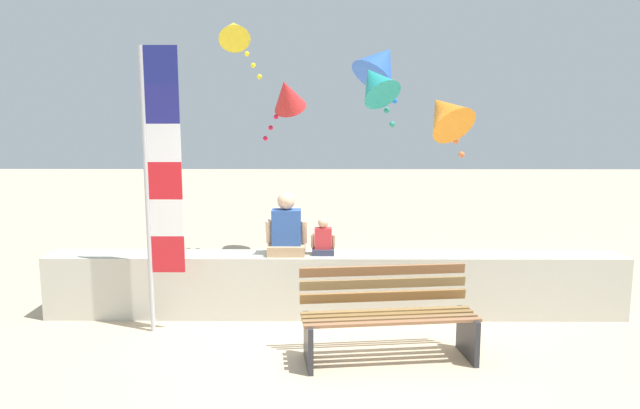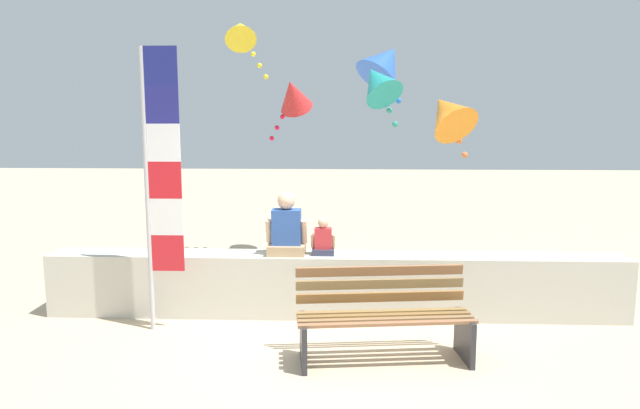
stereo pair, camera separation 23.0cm
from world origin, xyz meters
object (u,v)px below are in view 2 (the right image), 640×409
person_child (323,240)px  kite_yellow (241,32)px  kite_blue (385,63)px  kite_red (293,95)px  flag_banner (158,173)px  park_bench (383,317)px  person_adult (287,230)px  kite_teal (378,82)px  kite_orange (447,113)px

person_child → kite_yellow: (-1.44, 2.91, 2.80)m
kite_blue → person_child: bearing=-115.8°
kite_red → kite_blue: bearing=-42.3°
person_child → flag_banner: (-1.77, -0.55, 0.85)m
park_bench → person_adult: person_adult is taller
kite_yellow → kite_teal: size_ratio=1.20×
park_bench → flag_banner: (-2.41, 0.69, 1.35)m
kite_yellow → flag_banner: bearing=-95.5°
person_adult → person_child: 0.45m
kite_red → kite_yellow: (-0.84, -0.07, 1.01)m
kite_red → kite_yellow: 1.31m
kite_orange → kite_yellow: bearing=143.2°
park_bench → kite_orange: (0.89, 1.93, 2.00)m
kite_red → kite_blue: kite_blue is taller
flag_banner → kite_yellow: 3.98m
flag_banner → kite_teal: bearing=30.2°
kite_teal → kite_blue: 0.88m
person_adult → person_child: person_adult is taller
kite_red → kite_teal: kite_teal is taller
person_adult → kite_teal: 2.26m
kite_red → kite_yellow: size_ratio=1.02×
kite_red → kite_orange: kite_red is taller
flag_banner → kite_orange: size_ratio=3.21×
person_adult → kite_red: (-0.17, 2.98, 1.67)m
person_child → person_adult: bearing=-179.9°
kite_blue → park_bench: bearing=-93.5°
kite_yellow → kite_blue: (2.25, -1.22, -0.60)m
flag_banner → kite_yellow: size_ratio=2.81×
kite_yellow → park_bench: bearing=-63.4°
flag_banner → kite_teal: size_ratio=3.36×
kite_red → kite_yellow: kite_yellow is taller
park_bench → flag_banner: 2.85m
person_adult → person_child: size_ratio=1.68×
flag_banner → kite_blue: 3.68m
flag_banner → kite_red: 3.83m
person_adult → kite_orange: (1.97, 0.68, 1.38)m
kite_yellow → kite_blue: size_ratio=1.05×
park_bench → kite_yellow: 5.70m
park_bench → kite_yellow: size_ratio=1.59×
kite_teal → kite_orange: (0.87, -0.19, -0.39)m
person_adult → kite_red: kite_red is taller
kite_orange → kite_teal: bearing=167.5°
kite_yellow → kite_orange: size_ratio=1.14×
person_adult → kite_teal: size_ratio=0.81×
person_adult → flag_banner: (-1.34, -0.55, 0.73)m
park_bench → kite_blue: bearing=86.5°
kite_orange → kite_blue: (-0.72, 1.00, 0.70)m
flag_banner → kite_orange: (3.31, 1.23, 0.65)m
person_child → kite_yellow: kite_yellow is taller
kite_orange → flag_banner: bearing=-159.6°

